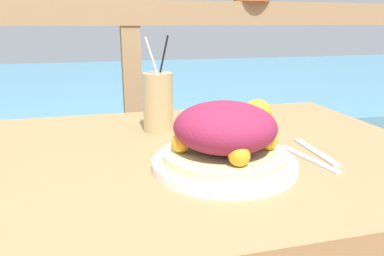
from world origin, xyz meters
name	(u,v)px	position (x,y,z in m)	size (l,w,h in m)	color
patio_table	(164,189)	(0.00, 0.00, 0.63)	(1.26, 0.82, 0.72)	#997047
railing_fence	(132,75)	(0.00, 0.67, 0.81)	(2.80, 0.08, 1.09)	#937551
sea_backdrop	(110,100)	(0.00, 3.17, 0.21)	(12.00, 4.00, 0.42)	teal
salad_plate	(225,141)	(0.10, -0.12, 0.78)	(0.29, 0.29, 0.14)	white
drink_glass	(158,102)	(0.02, 0.18, 0.80)	(0.08, 0.08, 0.25)	tan
fork	(308,158)	(0.29, -0.12, 0.73)	(0.05, 0.18, 0.00)	silver
knife	(315,151)	(0.33, -0.09, 0.73)	(0.03, 0.18, 0.00)	silver
orange_near_basket	(257,114)	(0.29, 0.14, 0.76)	(0.08, 0.08, 0.08)	orange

